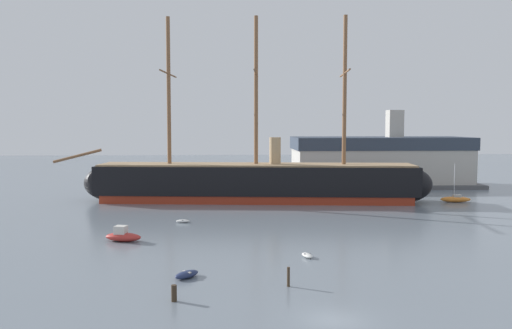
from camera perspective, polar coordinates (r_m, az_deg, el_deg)
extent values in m
plane|color=slate|center=(38.48, 8.41, -16.27)|extent=(400.00, 400.00, 0.00)
cube|color=maroon|center=(93.02, 0.00, -3.58)|extent=(53.77, 13.07, 1.39)
cube|color=black|center=(92.64, 0.00, -1.64)|extent=(56.01, 13.61, 4.95)
ellipsoid|color=black|center=(97.19, -15.21, -1.92)|extent=(10.66, 8.41, 6.34)
ellipsoid|color=black|center=(95.11, 15.56, -2.07)|extent=(10.66, 8.41, 6.34)
cube|color=#9E7F5B|center=(92.40, 0.00, -0.02)|extent=(54.84, 12.84, 0.30)
cylinder|color=brown|center=(94.20, -9.39, 7.75)|extent=(0.69, 0.69, 25.75)
cylinder|color=brown|center=(94.43, -9.42, 9.62)|extent=(1.56, 13.28, 0.28)
cylinder|color=brown|center=(92.31, 0.00, 7.88)|extent=(0.69, 0.69, 25.75)
cylinder|color=brown|center=(92.55, 0.00, 9.79)|extent=(1.56, 13.28, 0.28)
cylinder|color=brown|center=(92.92, 9.53, 7.80)|extent=(0.69, 0.69, 25.75)
cylinder|color=brown|center=(93.16, 9.56, 9.69)|extent=(1.56, 13.28, 0.28)
cylinder|color=brown|center=(98.88, -18.71, 0.88)|extent=(8.78, 1.34, 2.64)
cylinder|color=tan|center=(92.17, 2.07, 1.41)|extent=(1.98, 1.98, 4.95)
ellipsoid|color=#1E284C|center=(48.00, -7.48, -11.67)|extent=(2.58, 2.68, 0.61)
cube|color=#B2ADA3|center=(47.94, -7.49, -11.41)|extent=(0.87, 0.82, 0.09)
ellipsoid|color=silver|center=(54.81, 5.54, -9.72)|extent=(1.36, 2.02, 0.44)
cube|color=#4C4C51|center=(54.77, 5.54, -9.56)|extent=(0.71, 0.38, 0.07)
ellipsoid|color=#B22D28|center=(63.69, -14.11, -7.59)|extent=(4.58, 2.73, 1.00)
cube|color=beige|center=(63.65, -14.37, -6.86)|extent=(1.54, 1.43, 1.00)
ellipsoid|color=silver|center=(73.93, -7.89, -6.06)|extent=(1.85, 0.82, 0.44)
cube|color=#4C4C51|center=(73.91, -7.89, -5.94)|extent=(0.17, 0.69, 0.07)
ellipsoid|color=orange|center=(98.57, 20.70, -3.53)|extent=(5.33, 2.16, 0.98)
cube|color=#B2ADA3|center=(98.58, 20.85, -3.21)|extent=(1.39, 1.00, 0.52)
cylinder|color=silver|center=(98.12, 20.60, -1.64)|extent=(0.13, 0.13, 5.96)
cylinder|color=#382B1E|center=(42.05, -8.82, -13.55)|extent=(0.43, 0.43, 1.28)
cylinder|color=#423323|center=(45.15, 3.51, -11.99)|extent=(0.25, 0.25, 1.66)
cube|color=#565659|center=(120.51, 13.14, -2.02)|extent=(41.21, 17.45, 0.80)
cube|color=#BCB7AD|center=(120.14, 13.17, -0.11)|extent=(37.47, 14.54, 7.26)
cube|color=#333D4C|center=(119.87, 13.22, 2.26)|extent=(38.22, 14.83, 2.67)
cube|color=#BCB7AD|center=(120.74, 14.72, 4.28)|extent=(3.20, 3.20, 5.93)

